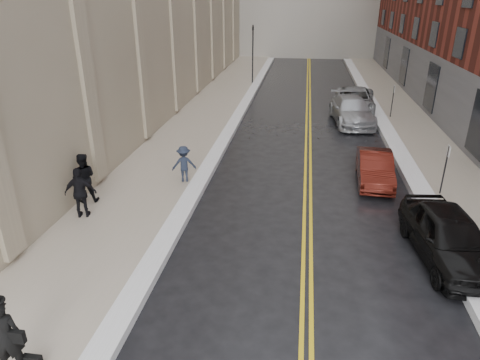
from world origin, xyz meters
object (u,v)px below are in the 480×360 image
(car_silver_far, at_px, (354,100))
(pedestrian_b, at_px, (184,164))
(car_silver_near, at_px, (352,110))
(pedestrian_c, at_px, (81,193))
(pedestrian_main, at_px, (6,336))
(pedestrian_a, at_px, (83,178))
(car_black, at_px, (449,237))
(car_maroon, at_px, (375,168))

(car_silver_far, xyz_separation_m, pedestrian_b, (-8.51, -13.92, 0.14))
(car_silver_near, bearing_deg, pedestrian_b, -132.36)
(car_silver_far, xyz_separation_m, pedestrian_c, (-11.35, -17.61, 0.29))
(pedestrian_main, xyz_separation_m, pedestrian_c, (-1.83, 6.82, 0.04))
(pedestrian_main, relative_size, pedestrian_a, 0.92)
(pedestrian_a, height_order, pedestrian_b, pedestrian_a)
(pedestrian_b, bearing_deg, car_silver_far, -139.17)
(pedestrian_a, bearing_deg, pedestrian_main, 84.21)
(pedestrian_b, distance_m, pedestrian_c, 4.66)
(pedestrian_b, bearing_deg, pedestrian_main, 66.78)
(pedestrian_b, bearing_deg, car_black, 137.82)
(pedestrian_main, bearing_deg, pedestrian_b, -112.80)
(pedestrian_a, bearing_deg, pedestrian_c, 90.56)
(car_silver_far, height_order, pedestrian_b, pedestrian_b)
(car_silver_far, bearing_deg, pedestrian_a, -120.47)
(car_maroon, distance_m, pedestrian_b, 8.39)
(car_silver_near, distance_m, pedestrian_a, 17.69)
(car_maroon, height_order, car_silver_far, car_silver_far)
(car_black, height_order, pedestrian_b, pedestrian_b)
(pedestrian_main, bearing_deg, car_black, -167.52)
(pedestrian_c, bearing_deg, pedestrian_main, 90.85)
(pedestrian_main, distance_m, pedestrian_c, 7.06)
(car_silver_near, distance_m, car_silver_far, 2.93)
(pedestrian_main, bearing_deg, car_silver_near, -130.17)
(pedestrian_a, relative_size, pedestrian_c, 1.04)
(car_silver_near, xyz_separation_m, pedestrian_a, (-11.40, -13.52, 0.33))
(car_black, xyz_separation_m, car_silver_far, (-1.16, 18.32, 0.01))
(car_maroon, xyz_separation_m, pedestrian_a, (-11.58, -3.98, 0.48))
(car_silver_far, relative_size, pedestrian_b, 3.66)
(car_silver_far, relative_size, pedestrian_c, 3.08)
(car_maroon, bearing_deg, pedestrian_a, -158.12)
(pedestrian_b, relative_size, pedestrian_c, 0.84)
(car_silver_near, bearing_deg, car_silver_far, 75.14)
(car_black, bearing_deg, car_maroon, 97.04)
(car_black, distance_m, car_silver_far, 18.35)
(car_maroon, distance_m, car_silver_near, 9.55)
(car_black, bearing_deg, pedestrian_a, 165.16)
(pedestrian_main, bearing_deg, pedestrian_c, -92.32)
(car_silver_near, bearing_deg, car_black, -90.25)
(pedestrian_main, bearing_deg, pedestrian_a, -91.15)
(car_silver_near, height_order, pedestrian_a, pedestrian_a)
(car_black, height_order, car_maroon, car_black)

